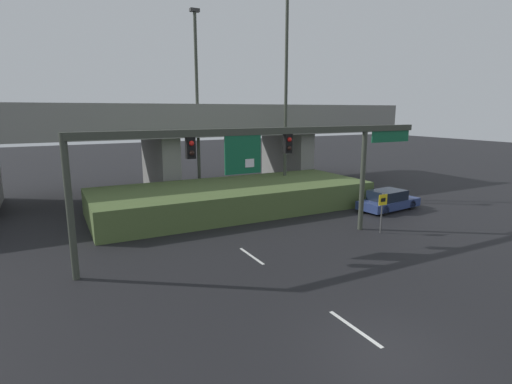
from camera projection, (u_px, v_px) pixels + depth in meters
ground_plane at (385, 350)px, 11.43m from camera, size 160.00×160.00×0.00m
lane_markings at (222, 235)px, 21.90m from camera, size 0.14×38.28×0.01m
signal_gantry at (266, 150)px, 19.19m from camera, size 18.54×0.44×5.91m
speed_limit_sign at (382, 207)px, 21.98m from camera, size 0.60×0.11×2.26m
highway_light_pole_near at (197, 102)px, 29.99m from camera, size 0.70×0.36×13.92m
highway_light_pole_far at (286, 87)px, 29.93m from camera, size 0.70×0.36×16.20m
overpass_bridge at (159, 133)px, 32.10m from camera, size 42.79×9.01×7.19m
grass_embankment at (234, 197)px, 27.37m from camera, size 18.66×7.23×1.73m
parked_sedan_near_right at (388, 201)px, 27.40m from camera, size 4.76×2.38×1.38m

